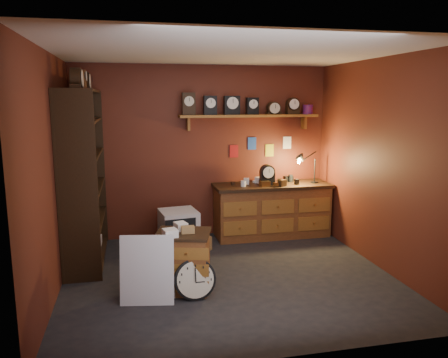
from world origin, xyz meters
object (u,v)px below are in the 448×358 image
workbench (272,207)px  low_cabinet (183,258)px  big_round_clock (195,279)px  shelving_unit (81,170)px

workbench → low_cabinet: size_ratio=2.39×
workbench → low_cabinet: workbench is taller
workbench → big_round_clock: 2.54m
shelving_unit → workbench: 2.98m
workbench → low_cabinet: bearing=-133.3°
low_cabinet → big_round_clock: low_cabinet is taller
shelving_unit → low_cabinet: shelving_unit is taller
shelving_unit → big_round_clock: (1.29, -1.51, -1.03)m
shelving_unit → workbench: (2.84, 0.49, -0.78)m
shelving_unit → workbench: shelving_unit is taller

